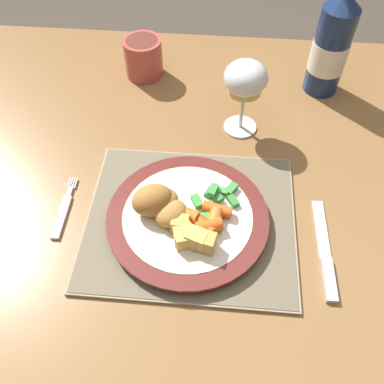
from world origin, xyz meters
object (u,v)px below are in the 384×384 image
fork (63,212)px  dining_table (172,210)px  table_knife (326,257)px  wine_glass (245,81)px  drinking_cup (143,57)px  bottle (332,44)px  dinner_plate (188,219)px

fork → dining_table: bearing=25.4°
table_knife → wine_glass: bearing=115.8°
dining_table → table_knife: bearing=-26.8°
dining_table → drinking_cup: drinking_cup is taller
dining_table → bottle: bottle is taller
drinking_cup → fork: bearing=-101.1°
dining_table → bottle: bearing=45.3°
wine_glass → drinking_cup: 0.27m
dining_table → table_knife: (0.26, -0.13, 0.08)m
table_knife → bottle: size_ratio=0.63×
dining_table → bottle: (0.29, 0.29, 0.19)m
dining_table → wine_glass: bearing=51.7°
dinner_plate → table_knife: bearing=-11.4°
table_knife → drinking_cup: size_ratio=2.21×
fork → drinking_cup: size_ratio=1.52×
fork → bottle: (0.46, 0.37, 0.10)m
table_knife → fork: bearing=173.5°
fork → bottle: 0.60m
dinner_plate → drinking_cup: 0.42m
bottle → fork: bearing=-141.0°
fork → wine_glass: (0.29, 0.23, 0.11)m
wine_glass → bottle: bearing=39.5°
dining_table → fork: 0.21m
wine_glass → bottle: bottle is taller
fork → dinner_plate: bearing=-1.4°
fork → table_knife: bearing=-6.5°
dinner_plate → fork: size_ratio=2.07×
dinner_plate → fork: 0.21m
fork → wine_glass: 0.39m
fork → table_knife: 0.43m
table_knife → dining_table: bearing=153.2°
fork → bottle: size_ratio=0.43×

